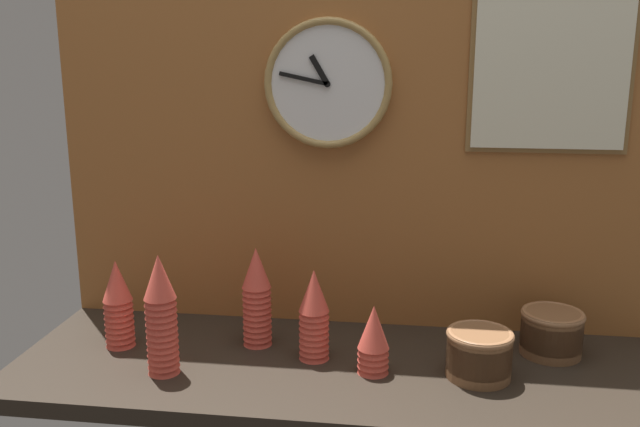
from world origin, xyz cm
name	(u,v)px	position (x,y,z in cm)	size (l,w,h in cm)	color
ground_plane	(345,370)	(0.00, 0.00, -2.00)	(160.00, 56.00, 4.00)	black
wall_tiled_back	(357,133)	(0.00, 26.50, 52.50)	(160.00, 3.00, 105.00)	#A3602D
cup_stack_center_left	(257,297)	(-23.23, 7.45, 12.85)	(7.40, 7.40, 25.70)	#DB4C3D
cup_stack_center	(314,315)	(-7.69, 1.17, 11.32)	(7.40, 7.40, 22.65)	#DB4C3D
cup_stack_center_right	(373,339)	(7.02, -4.39, 8.26)	(7.40, 7.40, 16.53)	#DB4C3D
cup_stack_left	(161,315)	(-41.36, -11.07, 14.38)	(7.40, 7.40, 28.76)	#DB4C3D
cup_stack_far_left	(118,304)	(-57.68, 1.80, 11.32)	(7.40, 7.40, 22.65)	#DB4C3D
bowl_stack_right	(479,353)	(31.19, -3.23, 5.96)	(15.35, 15.35, 11.21)	brown
bowl_stack_far_right	(552,331)	(50.04, 11.61, 5.96)	(15.35, 15.35, 11.21)	brown
wall_clock	(328,84)	(-7.31, 23.46, 65.15)	(32.98, 2.70, 32.98)	white
menu_board	(552,58)	(47.50, 24.35, 71.51)	(39.28, 1.32, 46.30)	olive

